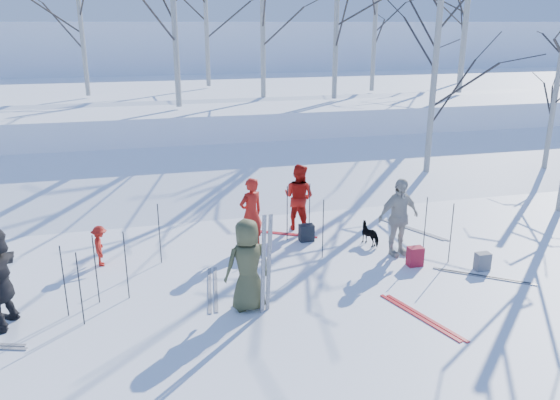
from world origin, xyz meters
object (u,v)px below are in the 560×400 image
object	(u,v)px
skier_olive_center	(248,265)
skier_red_north	(251,214)
skier_red_seated	(100,246)
backpack_grey	(482,262)
backpack_dark	(306,233)
dog	(371,234)
skier_redor_behind	(299,197)
skier_cream_east	(398,217)
backpack_red	(415,256)

from	to	relation	value
skier_olive_center	skier_red_north	distance (m)	2.79
skier_red_seated	backpack_grey	bearing A→B (deg)	-109.52
backpack_dark	backpack_grey	bearing A→B (deg)	-38.26
dog	backpack_dark	bearing A→B (deg)	-45.81
backpack_grey	backpack_dark	world-z (taller)	backpack_dark
skier_olive_center	skier_red_north	world-z (taller)	skier_olive_center
skier_olive_center	backpack_dark	size ratio (longest dim) A/B	4.24
skier_redor_behind	backpack_dark	size ratio (longest dim) A/B	4.18
skier_redor_behind	skier_red_seated	xyz separation A→B (m)	(-4.68, -1.06, -0.39)
dog	backpack_grey	distance (m)	2.55
skier_redor_behind	skier_cream_east	bearing A→B (deg)	173.97
skier_olive_center	backpack_red	bearing A→B (deg)	-174.89
skier_red_north	backpack_dark	distance (m)	1.49
skier_redor_behind	backpack_grey	bearing A→B (deg)	177.99
backpack_grey	skier_cream_east	bearing A→B (deg)	139.06
skier_red_north	skier_redor_behind	xyz separation A→B (m)	(1.39, 0.91, 0.00)
skier_red_north	skier_redor_behind	size ratio (longest dim) A/B	1.00
skier_redor_behind	backpack_grey	size ratio (longest dim) A/B	4.40
skier_red_north	dog	size ratio (longest dim) A/B	2.74
skier_olive_center	skier_red_seated	xyz separation A→B (m)	(-2.69, 2.58, -0.41)
dog	skier_redor_behind	bearing A→B (deg)	-69.30
backpack_red	backpack_grey	distance (m)	1.38
skier_redor_behind	backpack_dark	distance (m)	1.04
skier_olive_center	skier_redor_behind	xyz separation A→B (m)	(1.99, 3.64, -0.01)
skier_olive_center	dog	distance (m)	4.08
skier_redor_behind	skier_cream_east	distance (m)	2.66
skier_olive_center	backpack_dark	bearing A→B (deg)	-133.20
skier_red_seated	backpack_dark	bearing A→B (deg)	-90.64
skier_redor_behind	skier_cream_east	size ratio (longest dim) A/B	0.95
skier_cream_east	backpack_grey	bearing A→B (deg)	-51.97
skier_red_seated	dog	world-z (taller)	skier_red_seated
skier_olive_center	skier_cream_east	distance (m)	4.00
skier_red_north	backpack_red	bearing A→B (deg)	126.12
skier_redor_behind	backpack_grey	xyz separation A→B (m)	(3.07, -3.27, -0.65)
backpack_dark	skier_cream_east	bearing A→B (deg)	-35.95
skier_olive_center	skier_red_north	xyz separation A→B (m)	(0.61, 2.73, -0.01)
backpack_dark	skier_olive_center	bearing A→B (deg)	-124.70
skier_cream_east	skier_redor_behind	bearing A→B (deg)	118.17
skier_red_north	backpack_grey	bearing A→B (deg)	127.83
backpack_red	skier_red_seated	bearing A→B (deg)	165.62
skier_red_north	backpack_red	distance (m)	3.72
skier_red_seated	backpack_red	bearing A→B (deg)	-108.00
backpack_grey	backpack_dark	size ratio (longest dim) A/B	0.95
backpack_grey	skier_redor_behind	bearing A→B (deg)	133.21
skier_redor_behind	backpack_grey	world-z (taller)	skier_redor_behind
skier_olive_center	skier_red_north	size ratio (longest dim) A/B	1.02
skier_red_north	skier_cream_east	world-z (taller)	skier_cream_east
skier_olive_center	skier_redor_behind	distance (m)	4.15
skier_olive_center	backpack_grey	size ratio (longest dim) A/B	4.47
skier_redor_behind	backpack_dark	xyz separation A→B (m)	(-0.04, -0.82, -0.64)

